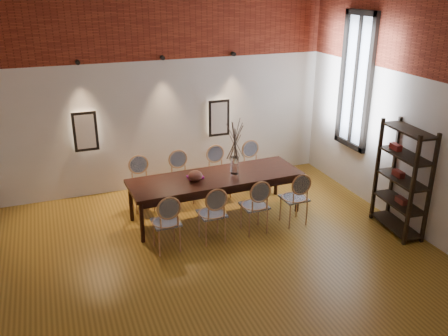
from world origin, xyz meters
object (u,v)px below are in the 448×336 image
object	(u,v)px
chair_near_b	(212,213)
chair_far_a	(142,185)
bowl	(195,176)
chair_far_c	(219,173)
shelving_rack	(402,179)
vase	(235,165)
chair_near_c	(254,205)
chair_far_b	(182,179)
chair_near_d	(294,198)
book	(195,177)
chair_near_a	(166,222)
chair_far_d	(254,167)
dining_table	(216,196)

from	to	relation	value
chair_near_b	chair_far_a	world-z (taller)	same
bowl	chair_far_c	bearing A→B (deg)	48.82
bowl	shelving_rack	world-z (taller)	shelving_rack
chair_near_b	vase	xyz separation A→B (m)	(0.70, 0.78, 0.43)
chair_near_c	chair_far_b	distance (m)	1.69
chair_near_d	shelving_rack	distance (m)	1.75
chair_near_d	bowl	xyz separation A→B (m)	(-1.52, 0.65, 0.37)
bowl	book	world-z (taller)	bowl
book	shelving_rack	bearing A→B (deg)	-28.08
chair_near_a	chair_near_b	size ratio (longest dim) A/B	1.00
chair_near_a	chair_far_d	size ratio (longest dim) A/B	1.00
chair_far_d	chair_far_b	bearing A→B (deg)	0.00
chair_far_b	vase	size ratio (longest dim) A/B	3.13
shelving_rack	chair_far_d	bearing A→B (deg)	128.79
dining_table	chair_near_c	xyz separation A→B (m)	(0.40, -0.74, 0.09)
chair_far_d	book	distance (m)	1.63
bowl	book	distance (m)	0.15
chair_near_a	chair_near_d	world-z (taller)	same
bowl	chair_far_a	bearing A→B (deg)	134.00
chair_near_d	chair_far_d	world-z (taller)	same
book	shelving_rack	distance (m)	3.37
dining_table	chair_far_d	xyz separation A→B (m)	(1.09, 0.80, 0.09)
dining_table	chair_far_b	xyz separation A→B (m)	(-0.40, 0.74, 0.09)
chair_far_a	chair_far_d	distance (m)	2.23
chair_far_c	bowl	world-z (taller)	chair_far_c
book	shelving_rack	world-z (taller)	shelving_rack
chair_far_c	chair_near_a	bearing A→B (deg)	45.57
bowl	shelving_rack	distance (m)	3.35
chair_far_b	vase	distance (m)	1.13
chair_near_a	book	bearing A→B (deg)	47.15
vase	chair_far_a	bearing A→B (deg)	154.68
chair_far_b	shelving_rack	world-z (taller)	shelving_rack
vase	shelving_rack	world-z (taller)	shelving_rack
chair_near_d	chair_far_a	size ratio (longest dim) A/B	1.00
chair_near_c	chair_near_d	xyz separation A→B (m)	(0.74, 0.03, 0.00)
chair_near_c	book	distance (m)	1.13
bowl	dining_table	bearing A→B (deg)	9.37
chair_near_d	chair_far_c	xyz separation A→B (m)	(-0.79, 1.49, 0.00)
chair_far_b	book	xyz separation A→B (m)	(0.05, -0.68, 0.30)
chair_far_b	dining_table	bearing A→B (deg)	116.11
dining_table	chair_far_d	size ratio (longest dim) A/B	3.16
chair_near_d	book	world-z (taller)	chair_near_d
chair_near_d	chair_far_b	world-z (taller)	same
chair_far_c	shelving_rack	bearing A→B (deg)	132.89
chair_far_d	shelving_rack	distance (m)	2.82
chair_far_a	shelving_rack	distance (m)	4.40
chair_near_b	vase	bearing A→B (deg)	46.26
dining_table	shelving_rack	world-z (taller)	shelving_rack
chair_near_c	chair_far_a	distance (m)	2.12
chair_far_b	chair_far_c	bearing A→B (deg)	180.00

